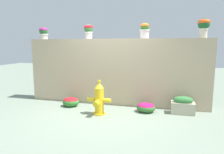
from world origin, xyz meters
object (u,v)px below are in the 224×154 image
Objects in this scene: potted_plant_3 at (204,25)px; flower_bush_right at (71,101)px; potted_plant_1 at (89,30)px; fire_hydrant at (99,99)px; potted_plant_2 at (145,30)px; planter_box at (183,105)px; potted_plant_0 at (44,32)px; flower_bush_left at (146,107)px.

potted_plant_3 reaches higher than flower_bush_right.
potted_plant_1 reaches higher than flower_bush_right.
potted_plant_2 is at bearing 48.55° from fire_hydrant.
fire_hydrant is at bearing -163.83° from planter_box.
potted_plant_3 is 1.07× the size of flower_bush_right.
potted_plant_2 reaches higher than potted_plant_0.
fire_hydrant is 1.10m from flower_bush_right.
fire_hydrant is at bearing -156.15° from flower_bush_left.
potted_plant_2 is at bearing 2.18° from potted_plant_1.
flower_bush_right is (-0.97, 0.44, -0.24)m from fire_hydrant.
potted_plant_2 is 0.86× the size of potted_plant_3.
potted_plant_0 is 0.66× the size of planter_box.
flower_bush_right is at bearing -178.86° from flower_bush_left.
flower_bush_left is at bearing -17.10° from potted_plant_1.
flower_bush_left is 2.06m from flower_bush_right.
potted_plant_2 reaches higher than flower_bush_right.
fire_hydrant is at bearing -26.08° from potted_plant_0.
potted_plant_3 is at bearing 23.38° from flower_bush_left.
potted_plant_3 is 2.50m from flower_bush_left.
potted_plant_3 is 0.57× the size of fire_hydrant.
potted_plant_3 reaches higher than potted_plant_1.
potted_plant_1 is 2.08m from flower_bush_right.
potted_plant_3 reaches higher than fire_hydrant.
flower_bush_right is at bearing -120.62° from potted_plant_1.
potted_plant_1 is 1.59m from potted_plant_2.
potted_plant_0 is 0.79× the size of flower_bush_left.
potted_plant_1 is 2.10m from fire_hydrant.
fire_hydrant is (-2.41, -1.05, -1.79)m from potted_plant_3.
potted_plant_2 is 2.06m from flower_bush_left.
planter_box is (-0.43, -0.48, -1.96)m from potted_plant_3.
potted_plant_2 is 0.92× the size of flower_bush_right.
potted_plant_3 reaches higher than potted_plant_2.
potted_plant_0 reaches higher than planter_box.
potted_plant_3 is at bearing 10.25° from flower_bush_right.
potted_plant_0 is at bearing 173.62° from planter_box.
flower_bush_left is (1.73, -0.53, -1.98)m from potted_plant_1.
fire_hydrant is (-0.95, -1.07, -1.71)m from potted_plant_2.
flower_bush_left is at bearing -76.51° from potted_plant_2.
potted_plant_2 reaches higher than flower_bush_left.
flower_bush_left is at bearing 1.14° from flower_bush_right.
potted_plant_3 is 2.06m from planter_box.
potted_plant_1 is at bearing 122.14° from fire_hydrant.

